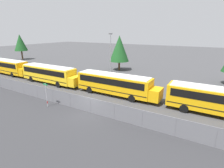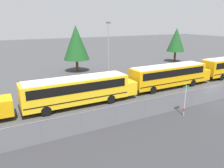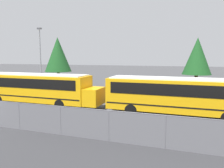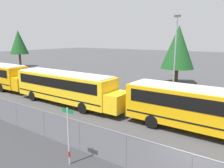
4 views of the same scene
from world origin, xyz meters
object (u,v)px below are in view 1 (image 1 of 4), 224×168
Objects in this scene: school_bus_1 at (8,66)px; street_sign at (46,94)px; school_bus_4 at (224,101)px; tree_2 at (119,48)px; school_bus_2 at (50,73)px; school_bus_3 at (115,83)px; tree_0 at (20,43)px; light_pole at (111,55)px.

street_sign is (20.33, -7.14, -0.23)m from school_bus_1.
street_sign is at bearing -156.98° from school_bus_4.
school_bus_4 is at bearing -36.13° from tree_2.
school_bus_3 is at bearing 2.12° from school_bus_2.
school_bus_2 is (12.74, -0.12, 0.00)m from school_bus_1.
tree_0 is 1.00× the size of tree_2.
school_bus_3 is (25.42, 0.35, 0.00)m from school_bus_1.
tree_0 reaches higher than school_bus_2.
school_bus_3 is at bearing -55.19° from light_pole.
school_bus_3 is 9.05m from street_sign.
school_bus_1 is 21.87m from light_pole.
school_bus_2 is 32.17m from tree_0.
school_bus_4 is 19.72m from light_pole.
tree_0 is at bearing 166.41° from school_bus_4.
street_sign is at bearing -124.25° from school_bus_3.
light_pole is (7.51, 7.92, 2.78)m from school_bus_2.
school_bus_2 is 16.69m from tree_2.
light_pole is 1.06× the size of tree_2.
tree_0 reaches higher than street_sign.
street_sign is 22.90m from tree_2.
school_bus_2 is at bearing 137.28° from street_sign.
tree_2 is (18.01, 15.39, 3.17)m from school_bus_1.
tree_0 is at bearing -177.16° from tree_2.
light_pole is (-5.18, 7.45, 2.78)m from school_bus_3.
school_bus_4 is (12.94, 0.18, 0.00)m from school_bus_3.
school_bus_1 is 1.47× the size of light_pole.
school_bus_1 is at bearing -139.49° from tree_2.
street_sign is at bearing -19.34° from school_bus_1.
tree_2 reaches higher than school_bus_2.
tree_2 is at bearing 71.21° from school_bus_2.
light_pole is at bearing -9.23° from tree_0.
tree_0 is at bearing 162.18° from school_bus_3.
light_pole reaches higher than school_bus_4.
school_bus_1 is 1.00× the size of school_bus_3.
tree_0 is (-41.53, 13.35, 3.48)m from school_bus_3.
light_pole reaches higher than school_bus_2.
tree_2 reaches higher than tree_0.
street_sign is 42.13m from tree_0.
school_bus_4 is 4.19× the size of street_sign.
school_bus_4 is at bearing -21.84° from light_pole.
school_bus_2 is 1.57× the size of tree_0.
street_sign is (-5.09, -7.48, -0.23)m from school_bus_3.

